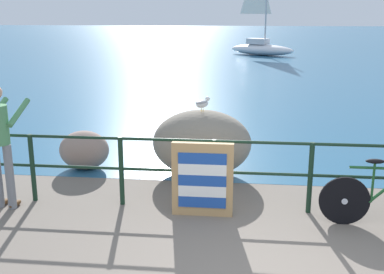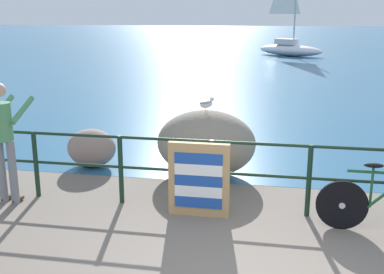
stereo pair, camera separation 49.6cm
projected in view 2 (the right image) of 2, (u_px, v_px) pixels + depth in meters
name	position (u px, v px, depth m)	size (l,w,h in m)	color
ground_plane	(275.00, 69.00, 23.74)	(120.00, 120.00, 0.10)	#6B6056
sea_surface	(279.00, 38.00, 50.50)	(120.00, 90.00, 0.01)	#285B7F
promenade_railing	(260.00, 169.00, 6.54)	(9.44, 0.07, 1.02)	black
person_at_railing	(5.00, 137.00, 6.82)	(0.51, 0.66, 1.78)	slate
folded_deckchair_stack	(199.00, 180.00, 6.47)	(0.84, 0.10, 1.04)	tan
breakwater_boulder_main	(206.00, 143.00, 8.09)	(1.69, 1.23, 1.14)	gray
breakwater_boulder_left	(92.00, 148.00, 8.61)	(0.89, 0.71, 0.69)	gray
seagull	(207.00, 103.00, 7.83)	(0.27, 0.30, 0.23)	gold
sailboat	(290.00, 45.00, 30.17)	(4.47, 3.30, 6.16)	white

